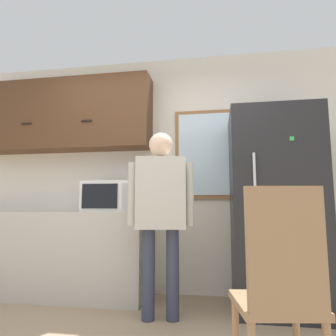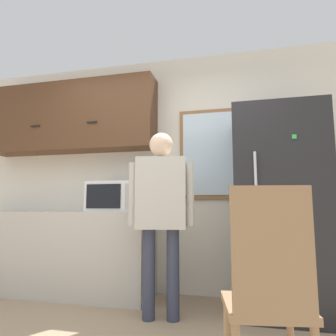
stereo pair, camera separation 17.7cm
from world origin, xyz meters
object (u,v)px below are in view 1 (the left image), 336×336
(microwave, at_px, (111,197))
(person, at_px, (161,203))
(chair, at_px, (280,285))
(refrigerator, at_px, (275,208))

(microwave, height_order, person, person)
(person, distance_m, chair, 1.32)
(person, xyz_separation_m, chair, (0.80, -0.97, -0.42))
(microwave, bearing_deg, person, -35.43)
(refrigerator, bearing_deg, chair, -99.89)
(microwave, xyz_separation_m, refrigerator, (1.65, -0.05, -0.12))
(microwave, height_order, refrigerator, refrigerator)
(microwave, xyz_separation_m, person, (0.62, -0.44, -0.07))
(person, xyz_separation_m, refrigerator, (1.03, 0.39, -0.04))
(microwave, bearing_deg, refrigerator, -1.58)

